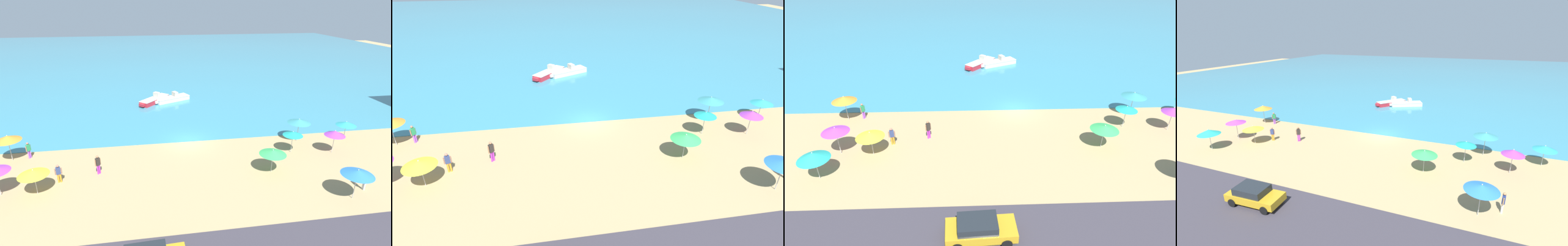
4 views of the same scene
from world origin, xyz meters
TOP-DOWN VIEW (x-y plane):
  - ground_plane at (0.00, 0.00)m, footprint 160.00×160.00m
  - sea at (0.00, 55.00)m, footprint 150.00×110.00m
  - beach_umbrella_0 at (6.52, -7.29)m, footprint 2.37×2.37m
  - beach_umbrella_1 at (17.02, -2.01)m, footprint 2.10×2.10m
  - beach_umbrella_3 at (-17.16, -1.50)m, footprint 2.38×2.38m
  - beach_umbrella_5 at (11.24, -12.03)m, footprint 2.41×2.41m
  - beach_umbrella_6 at (-13.04, -7.65)m, footprint 2.33×2.33m
  - beach_umbrella_7 at (9.96, -3.95)m, footprint 1.97×1.97m
  - beach_umbrella_8 at (13.99, -4.69)m, footprint 1.98×1.98m
  - beach_umbrella_9 at (11.77, -1.53)m, footprint 2.44×2.44m
  - bather_0 at (-15.65, -1.27)m, footprint 0.36×0.51m
  - bather_1 at (-8.63, -5.29)m, footprint 0.46×0.40m
  - bather_2 at (-11.70, -6.19)m, footprint 0.55×0.32m
  - bather_3 at (12.84, -11.09)m, footprint 0.27×0.56m
  - skiff_nearshore at (-0.50, 14.69)m, footprint 5.69×3.81m
  - skiff_offshore at (-3.17, 14.25)m, footprint 4.58×5.06m

SIDE VIEW (x-z plane):
  - ground_plane at x=0.00m, z-range 0.00..0.00m
  - sea at x=0.00m, z-range 0.00..0.05m
  - skiff_nearshore at x=-0.50m, z-range -0.24..1.08m
  - skiff_offshore at x=-3.17m, z-range -0.26..1.19m
  - bather_2 at x=-11.70m, z-range 0.10..1.75m
  - bather_3 at x=12.84m, z-range 0.10..1.76m
  - bather_0 at x=-15.65m, z-range 0.10..1.76m
  - bather_1 at x=-8.63m, z-range 0.11..1.90m
  - beach_umbrella_1 at x=17.02m, z-range 0.79..2.93m
  - beach_umbrella_6 at x=-13.04m, z-range 0.82..3.02m
  - beach_umbrella_0 at x=6.52m, z-range 0.83..3.03m
  - beach_umbrella_7 at x=9.96m, z-range 0.87..3.14m
  - beach_umbrella_8 at x=13.99m, z-range 0.90..3.31m
  - beach_umbrella_5 at x=11.24m, z-range 1.00..3.54m
  - beach_umbrella_9 at x=11.77m, z-range 1.00..3.56m
  - beach_umbrella_3 at x=-17.16m, z-range 1.00..3.64m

